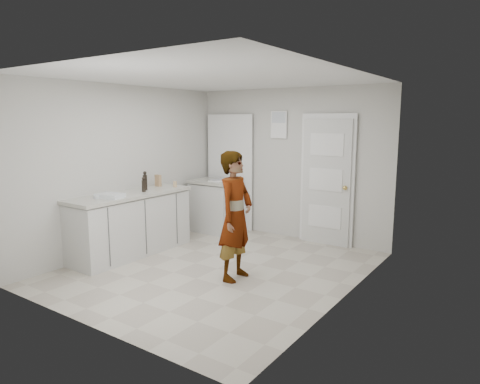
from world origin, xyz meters
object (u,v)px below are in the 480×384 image
Objects in this scene: person at (235,216)px; oil_cruet_b at (145,181)px; baking_dish at (110,196)px; cake_mix_box at (158,181)px; oil_cruet_a at (144,185)px; spice_jar at (175,184)px; egg_bowl at (98,196)px.

person is 1.91m from oil_cruet_b.
oil_cruet_b is at bearing 77.47° from person.
person is at bearing 15.58° from baking_dish.
oil_cruet_a reaches higher than cake_mix_box.
cake_mix_box is at bearing -160.13° from spice_jar.
cake_mix_box is 0.65× the size of oil_cruet_b.
egg_bowl is (0.00, -0.86, -0.11)m from oil_cruet_b.
egg_bowl is (-0.12, -0.71, -0.08)m from oil_cruet_a.
oil_cruet_a is (0.23, -0.52, 0.01)m from cake_mix_box.
oil_cruet_a is at bearing 89.09° from baking_dish.
baking_dish is 3.04× the size of egg_bowl.
oil_cruet_b is at bearing 130.17° from oil_cruet_a.
person is at bearing -3.84° from oil_cruet_a.
oil_cruet_a is (-1.75, 0.12, 0.23)m from person.
baking_dish is at bearing -90.91° from oil_cruet_a.
cake_mix_box is at bearing 100.88° from baking_dish.
spice_jar is 0.69× the size of egg_bowl.
spice_jar is 1.23m from baking_dish.
spice_jar is 0.39× the size of oil_cruet_a.
oil_cruet_b reaches higher than oil_cruet_a.
egg_bowl is at bearing -78.64° from cake_mix_box.
cake_mix_box is 0.39m from oil_cruet_b.
oil_cruet_a is 0.19m from oil_cruet_b.
spice_jar is (0.27, 0.10, -0.05)m from cake_mix_box.
cake_mix_box is 1.44× the size of egg_bowl.
oil_cruet_b is 0.73× the size of baking_dish.
oil_cruet_b reaches higher than cake_mix_box.
oil_cruet_a is at bearing 81.64° from person.
oil_cruet_b reaches higher than spice_jar.
spice_jar is at bearing 62.05° from person.
cake_mix_box reaches higher than baking_dish.
cake_mix_box is at bearing 105.40° from oil_cruet_b.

